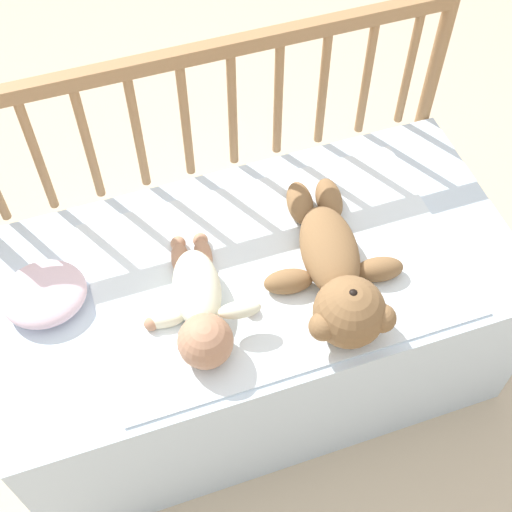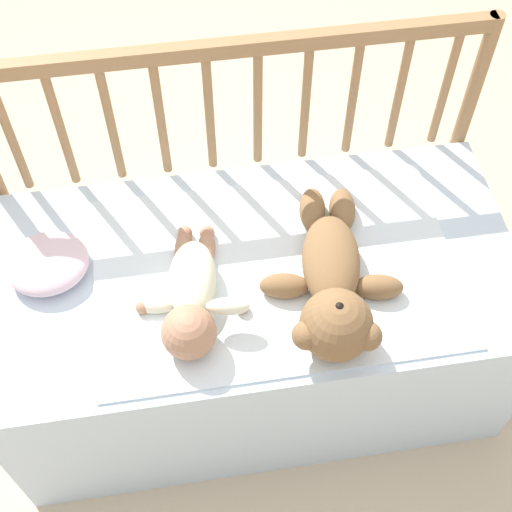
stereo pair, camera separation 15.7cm
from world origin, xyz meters
name	(u,v)px [view 2 (the right image)]	position (x,y,z in m)	size (l,w,h in m)	color
ground_plane	(255,366)	(0.00, 0.00, 0.00)	(12.00, 12.00, 0.00)	#C6B293
crib_mattress	(255,322)	(0.00, 0.00, 0.25)	(1.22, 0.61, 0.50)	silver
crib_rail	(234,128)	(0.00, 0.33, 0.62)	(1.22, 0.04, 0.87)	#997047
blanket	(275,271)	(0.04, -0.02, 0.50)	(0.82, 0.53, 0.01)	white
teddy_bear	(333,286)	(0.15, -0.12, 0.56)	(0.32, 0.48, 0.16)	olive
baby	(191,297)	(-0.15, -0.09, 0.55)	(0.25, 0.36, 0.12)	#EAEACC
small_pillow	(47,263)	(-0.46, 0.06, 0.53)	(0.19, 0.18, 0.06)	silver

